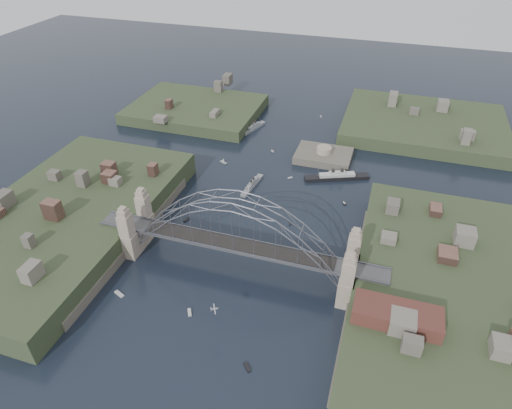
% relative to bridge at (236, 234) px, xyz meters
% --- Properties ---
extents(ground, '(500.00, 500.00, 0.00)m').
position_rel_bridge_xyz_m(ground, '(0.00, 0.00, -12.32)').
color(ground, black).
rests_on(ground, ground).
extents(bridge, '(84.00, 13.80, 24.60)m').
position_rel_bridge_xyz_m(bridge, '(0.00, 0.00, 0.00)').
color(bridge, '#474749').
rests_on(bridge, ground).
extents(shore_west, '(50.50, 90.00, 12.00)m').
position_rel_bridge_xyz_m(shore_west, '(-57.32, 0.00, -10.35)').
color(shore_west, '#313F24').
rests_on(shore_west, ground).
extents(shore_east, '(50.50, 90.00, 12.00)m').
position_rel_bridge_xyz_m(shore_east, '(57.32, 0.00, -10.35)').
color(shore_east, '#313F24').
rests_on(shore_east, ground).
extents(headland_nw, '(60.00, 45.00, 9.00)m').
position_rel_bridge_xyz_m(headland_nw, '(-55.00, 95.00, -11.82)').
color(headland_nw, '#313F24').
rests_on(headland_nw, ground).
extents(headland_ne, '(70.00, 55.00, 9.50)m').
position_rel_bridge_xyz_m(headland_ne, '(50.00, 110.00, -11.57)').
color(headland_ne, '#313F24').
rests_on(headland_ne, ground).
extents(fort_island, '(22.00, 16.00, 9.40)m').
position_rel_bridge_xyz_m(fort_island, '(12.00, 70.00, -12.66)').
color(fort_island, '#585246').
rests_on(fort_island, ground).
extents(wharf_shed, '(20.00, 8.00, 4.00)m').
position_rel_bridge_xyz_m(wharf_shed, '(44.00, -14.00, -2.32)').
color(wharf_shed, '#592D26').
rests_on(wharf_shed, shore_east).
extents(finger_pier, '(4.00, 22.00, 1.40)m').
position_rel_bridge_xyz_m(finger_pier, '(39.00, -28.00, -11.62)').
color(finger_pier, '#474749').
rests_on(finger_pier, ground).
extents(naval_cruiser_near, '(3.90, 15.75, 4.69)m').
position_rel_bridge_xyz_m(naval_cruiser_near, '(-9.05, 41.90, -11.60)').
color(naval_cruiser_near, gray).
rests_on(naval_cruiser_near, ground).
extents(naval_cruiser_far, '(6.76, 15.22, 5.17)m').
position_rel_bridge_xyz_m(naval_cruiser_far, '(-23.11, 87.56, -11.52)').
color(naval_cruiser_far, gray).
rests_on(naval_cruiser_far, ground).
extents(ocean_liner, '(23.75, 12.39, 5.97)m').
position_rel_bridge_xyz_m(ocean_liner, '(19.64, 56.53, -11.40)').
color(ocean_liner, black).
rests_on(ocean_liner, ground).
extents(aeroplane, '(1.96, 3.00, 0.48)m').
position_rel_bridge_xyz_m(aeroplane, '(2.72, -23.66, -3.91)').
color(aeroplane, '#B7BABF').
extents(small_boat_a, '(1.36, 2.68, 0.45)m').
position_rel_bridge_xyz_m(small_boat_a, '(-23.38, 16.00, -12.17)').
color(small_boat_a, beige).
rests_on(small_boat_a, ground).
extents(small_boat_b, '(0.74, 1.64, 0.45)m').
position_rel_bridge_xyz_m(small_boat_b, '(9.69, 24.21, -12.17)').
color(small_boat_b, beige).
rests_on(small_boat_b, ground).
extents(small_boat_c, '(1.97, 2.64, 0.45)m').
position_rel_bridge_xyz_m(small_boat_c, '(-5.97, -19.97, -12.17)').
color(small_boat_c, beige).
rests_on(small_boat_c, ground).
extents(small_boat_d, '(1.66, 1.88, 1.43)m').
position_rel_bridge_xyz_m(small_boat_d, '(24.84, 40.97, -12.03)').
color(small_boat_d, beige).
rests_on(small_boat_d, ground).
extents(small_boat_e, '(3.47, 2.39, 2.38)m').
position_rel_bridge_xyz_m(small_boat_e, '(-25.37, 54.96, -11.62)').
color(small_boat_e, beige).
rests_on(small_boat_e, ground).
extents(small_boat_f, '(1.70, 1.59, 0.45)m').
position_rel_bridge_xyz_m(small_boat_f, '(2.84, 51.78, -12.17)').
color(small_boat_f, beige).
rests_on(small_boat_f, ground).
extents(small_boat_g, '(2.40, 2.47, 0.45)m').
position_rel_bridge_xyz_m(small_boat_g, '(13.41, -30.81, -12.17)').
color(small_boat_g, beige).
rests_on(small_boat_g, ground).
extents(small_boat_h, '(1.73, 1.47, 1.43)m').
position_rel_bridge_xyz_m(small_boat_h, '(-9.22, 69.59, -12.03)').
color(small_boat_h, beige).
rests_on(small_boat_h, ground).
extents(small_boat_i, '(2.22, 0.93, 1.43)m').
position_rel_bridge_xyz_m(small_boat_i, '(29.97, 14.42, -12.04)').
color(small_boat_i, beige).
rests_on(small_boat_i, ground).
extents(small_boat_j, '(3.37, 2.23, 0.45)m').
position_rel_bridge_xyz_m(small_boat_j, '(-26.77, -19.84, -12.17)').
color(small_boat_j, beige).
rests_on(small_boat_j, ground).
extents(small_boat_k, '(1.05, 2.18, 0.45)m').
position_rel_bridge_xyz_m(small_boat_k, '(3.33, 110.06, -12.17)').
color(small_boat_k, beige).
rests_on(small_boat_k, ground).
extents(small_boat_l, '(2.58, 2.18, 2.38)m').
position_rel_bridge_xyz_m(small_boat_l, '(-37.97, 32.57, -11.49)').
color(small_boat_l, beige).
rests_on(small_boat_l, ground).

